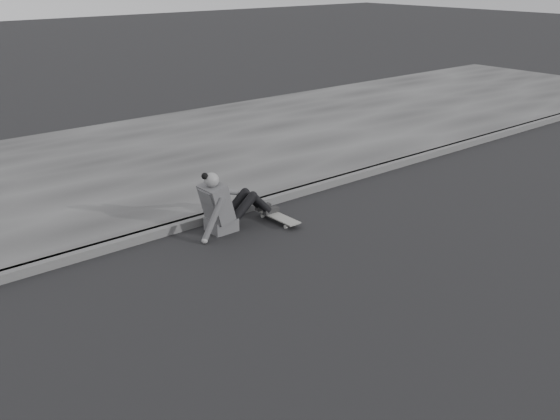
{
  "coord_description": "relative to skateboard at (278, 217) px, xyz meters",
  "views": [
    {
      "loc": [
        -7.76,
        -4.39,
        3.4
      ],
      "look_at": [
        -3.06,
        1.3,
        0.5
      ],
      "focal_mm": 40.0,
      "sensor_mm": 36.0,
      "label": 1
    }
  ],
  "objects": [
    {
      "name": "seated_woman",
      "position": [
        -0.73,
        0.25,
        0.29
      ],
      "size": [
        1.38,
        0.46,
        0.88
      ],
      "color": "#49484B",
      "rests_on": "ground"
    },
    {
      "name": "skateboard",
      "position": [
        0.0,
        0.0,
        0.0
      ],
      "size": [
        0.2,
        0.78,
        0.09
      ],
      "color": "#A2A29C",
      "rests_on": "ground"
    },
    {
      "name": "ground",
      "position": [
        2.56,
        -1.95,
        -0.07
      ],
      "size": [
        80.0,
        80.0,
        0.0
      ],
      "primitive_type": "plane",
      "color": "black",
      "rests_on": "ground"
    },
    {
      "name": "curb",
      "position": [
        2.56,
        0.63,
        -0.01
      ],
      "size": [
        24.0,
        0.16,
        0.12
      ],
      "primitive_type": "cube",
      "color": "#4E4E4E",
      "rests_on": "ground"
    },
    {
      "name": "sidewalk",
      "position": [
        2.56,
        3.65,
        -0.01
      ],
      "size": [
        24.0,
        6.0,
        0.12
      ],
      "primitive_type": "cube",
      "color": "#3D3D3D",
      "rests_on": "ground"
    }
  ]
}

